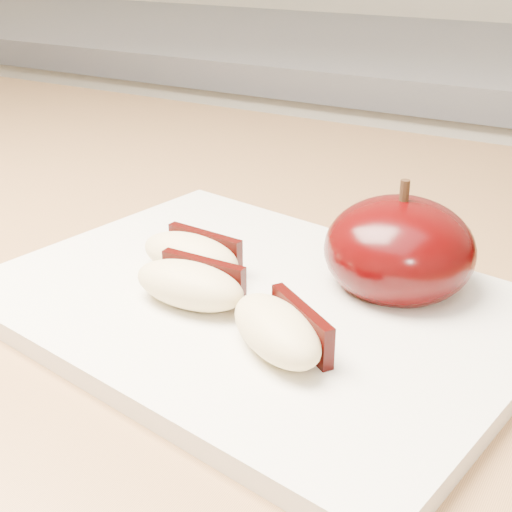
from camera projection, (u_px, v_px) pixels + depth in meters
The scene contains 6 objects.
back_cabinet at pixel (440, 318), 1.26m from camera, with size 2.40×0.62×0.94m.
cutting_board at pixel (256, 305), 0.41m from camera, with size 0.30×0.22×0.01m, color silver.
apple_half at pixel (399, 250), 0.41m from camera, with size 0.11×0.11×0.07m.
apple_wedge_a at pixel (192, 254), 0.42m from camera, with size 0.07×0.04×0.02m.
apple_wedge_b at pixel (191, 284), 0.39m from camera, with size 0.07×0.03×0.02m.
apple_wedge_c at pixel (279, 329), 0.35m from camera, with size 0.07×0.06×0.02m.
Camera 1 is at (0.27, 0.09, 1.10)m, focal length 50.00 mm.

